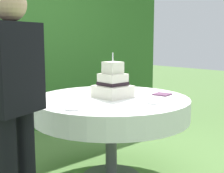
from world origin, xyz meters
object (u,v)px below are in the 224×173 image
(wedding_cake, at_px, (113,84))
(napkin_stack, at_px, (162,94))
(cake_table, at_px, (111,108))
(standing_person, at_px, (14,100))
(serving_plate_far, at_px, (152,98))
(serving_plate_left, at_px, (153,103))
(serving_plate_near, at_px, (72,109))

(wedding_cake, distance_m, napkin_stack, 0.50)
(cake_table, bearing_deg, standing_person, -165.54)
(serving_plate_far, bearing_deg, cake_table, 126.78)
(cake_table, bearing_deg, wedding_cake, 17.62)
(wedding_cake, distance_m, serving_plate_far, 0.38)
(cake_table, bearing_deg, serving_plate_left, -79.00)
(cake_table, relative_size, napkin_stack, 9.86)
(napkin_stack, bearing_deg, wedding_cake, 150.62)
(serving_plate_far, height_order, serving_plate_left, same)
(wedding_cake, bearing_deg, standing_person, -165.46)
(wedding_cake, height_order, serving_plate_far, wedding_cake)
(serving_plate_near, xyz_separation_m, napkin_stack, (0.99, -0.06, 0.00))
(napkin_stack, bearing_deg, standing_person, -178.35)
(serving_plate_left, bearing_deg, napkin_stack, 27.92)
(napkin_stack, distance_m, standing_person, 1.51)
(serving_plate_far, bearing_deg, napkin_stack, 17.02)
(wedding_cake, height_order, napkin_stack, wedding_cake)
(serving_plate_near, relative_size, standing_person, 0.07)
(cake_table, xyz_separation_m, serving_plate_near, (-0.55, -0.17, 0.11))
(serving_plate_far, distance_m, standing_person, 1.28)
(wedding_cake, height_order, serving_plate_near, wedding_cake)
(cake_table, xyz_separation_m, napkin_stack, (0.45, -0.23, 0.11))
(wedding_cake, height_order, serving_plate_left, wedding_cake)
(cake_table, distance_m, serving_plate_near, 0.58)
(wedding_cake, distance_m, serving_plate_left, 0.45)
(standing_person, bearing_deg, napkin_stack, 1.65)
(serving_plate_near, bearing_deg, serving_plate_left, -22.16)
(standing_person, bearing_deg, wedding_cake, 14.54)
(serving_plate_near, xyz_separation_m, standing_person, (-0.51, -0.11, 0.15))
(napkin_stack, relative_size, standing_person, 0.09)
(serving_plate_left, xyz_separation_m, standing_person, (-1.13, 0.15, 0.15))
(serving_plate_near, xyz_separation_m, serving_plate_far, (0.77, -0.13, 0.00))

